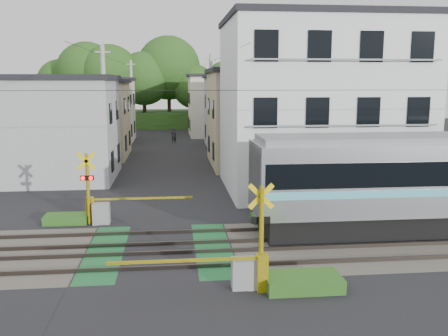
{
  "coord_description": "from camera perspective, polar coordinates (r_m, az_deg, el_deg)",
  "views": [
    {
      "loc": [
        0.5,
        -17.13,
        5.93
      ],
      "look_at": [
        2.84,
        5.0,
        2.05
      ],
      "focal_mm": 40.0,
      "sensor_mm": 36.0,
      "label": 1
    }
  ],
  "objects": [
    {
      "name": "utility_poles",
      "position": [
        40.21,
        -8.3,
        7.15
      ],
      "size": [
        7.9,
        42.0,
        8.0
      ],
      "color": "#A5A5A0",
      "rests_on": "ground"
    },
    {
      "name": "crossing_signal_near",
      "position": [
        14.6,
        2.65,
        -11.06
      ],
      "size": [
        4.74,
        0.65,
        3.09
      ],
      "color": "yellow",
      "rests_on": "ground"
    },
    {
      "name": "tree_hill",
      "position": [
        65.56,
        -7.08,
        9.29
      ],
      "size": [
        40.0,
        11.96,
        11.74
      ],
      "color": "#284E1A",
      "rests_on": "ground"
    },
    {
      "name": "ground",
      "position": [
        18.13,
        -7.37,
        -9.28
      ],
      "size": [
        120.0,
        120.0,
        0.0
      ],
      "primitive_type": "plane",
      "color": "black"
    },
    {
      "name": "crossing_signal_far",
      "position": [
        21.65,
        -14.08,
        -4.36
      ],
      "size": [
        4.74,
        0.65,
        3.09
      ],
      "color": "yellow",
      "rests_on": "ground"
    },
    {
      "name": "weed_patches",
      "position": [
        18.02,
        -1.73,
        -8.7
      ],
      "size": [
        10.25,
        8.8,
        0.4
      ],
      "color": "#2D5E1E",
      "rests_on": "ground"
    },
    {
      "name": "track_bed",
      "position": [
        18.12,
        -7.37,
        -9.17
      ],
      "size": [
        120.0,
        120.0,
        0.14
      ],
      "color": "#47423A",
      "rests_on": "ground"
    },
    {
      "name": "apartment_block",
      "position": [
        27.83,
        10.77,
        7.09
      ],
      "size": [
        10.2,
        8.36,
        9.3
      ],
      "color": "silver",
      "rests_on": "ground"
    },
    {
      "name": "catenary",
      "position": [
        18.16,
        11.67,
        2.62
      ],
      "size": [
        60.0,
        5.04,
        7.0
      ],
      "color": "#2D2D33",
      "rests_on": "ground"
    },
    {
      "name": "houses_row",
      "position": [
        43.13,
        -6.39,
        6.26
      ],
      "size": [
        22.07,
        31.35,
        6.8
      ],
      "color": "#A1A3A6",
      "rests_on": "ground"
    },
    {
      "name": "pedestrian",
      "position": [
        48.45,
        -5.76,
        3.7
      ],
      "size": [
        0.59,
        0.43,
        1.5
      ],
      "primitive_type": "imported",
      "rotation": [
        0.0,
        0.0,
        3.27
      ],
      "color": "#2D2934",
      "rests_on": "ground"
    }
  ]
}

